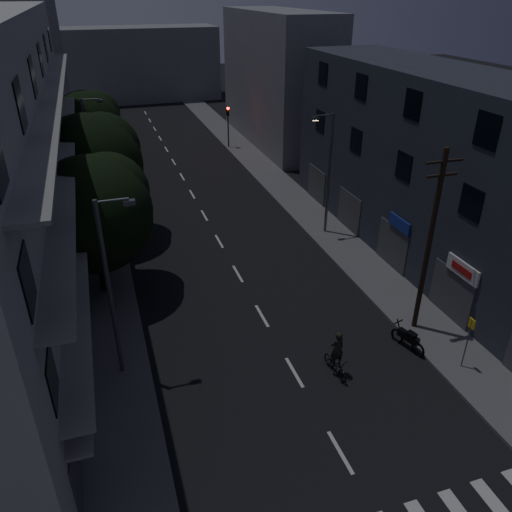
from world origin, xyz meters
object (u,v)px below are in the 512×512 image
motorcycle (408,339)px  bus_stop_sign (469,334)px  utility_pole (430,241)px  cyclist (336,360)px

motorcycle → bus_stop_sign: bearing=-69.3°
utility_pole → cyclist: size_ratio=4.04×
cyclist → utility_pole: bearing=13.4°
utility_pole → bus_stop_sign: size_ratio=3.56×
utility_pole → bus_stop_sign: (0.28, -3.24, -2.98)m
utility_pole → cyclist: (-5.18, -1.78, -4.12)m
bus_stop_sign → motorcycle: 2.85m
bus_stop_sign → cyclist: bearing=165.1°
motorcycle → utility_pole: bearing=29.9°
utility_pole → bus_stop_sign: 4.41m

